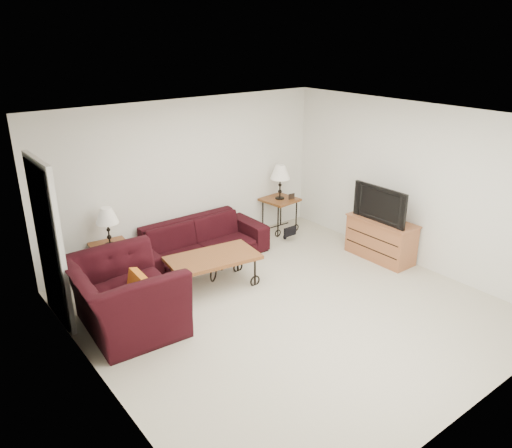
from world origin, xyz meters
The scene contains 20 objects.
ground centered at (0.00, 0.00, 0.00)m, with size 5.00×5.00×0.00m, color beige.
wall_back centered at (0.00, 2.50, 1.25)m, with size 5.00×0.02×2.50m, color silver.
wall_front centered at (0.00, -2.50, 1.25)m, with size 5.00×0.02×2.50m, color silver.
wall_left centered at (-2.50, 0.00, 1.25)m, with size 0.02×5.00×2.50m, color silver.
wall_right centered at (2.50, 0.00, 1.25)m, with size 0.02×5.00×2.50m, color silver.
ceiling centered at (0.00, 0.00, 2.50)m, with size 5.00×5.00×0.00m, color white.
doorway centered at (-2.47, 1.65, 1.02)m, with size 0.08×0.94×2.04m, color black.
sofa centered at (-0.12, 2.02, 0.32)m, with size 2.22×0.87×0.65m, color black.
side_table_left centered at (-1.50, 2.20, 0.29)m, with size 0.52×0.52×0.57m, color brown.
side_table_right centered at (1.70, 2.20, 0.31)m, with size 0.57×0.57×0.62m, color brown.
lamp_left centered at (-1.50, 2.20, 0.86)m, with size 0.32×0.32×0.57m, color black, non-canonical shape.
lamp_right centered at (1.70, 2.20, 0.93)m, with size 0.35×0.35×0.62m, color black, non-canonical shape.
photo_frame_left centered at (-1.65, 2.05, 0.62)m, with size 0.11×0.02×0.10m, color black.
photo_frame_right centered at (1.85, 2.05, 0.67)m, with size 0.12×0.02×0.10m, color black.
coffee_table centered at (-0.44, 1.14, 0.24)m, with size 1.28×0.69×0.48m, color brown.
armchair centered at (-1.88, 0.89, 0.44)m, with size 1.37×1.20×0.89m, color black.
throw_pillow centered at (-1.73, 0.84, 0.52)m, with size 0.40×0.11×0.40m, color #C56D19.
tv_stand centered at (2.23, 0.30, 0.33)m, with size 0.46×1.10×0.66m, color #A05E3B.
television centered at (2.21, 0.30, 0.94)m, with size 0.98×0.13×0.57m, color black.
backpack centered at (1.51, 1.82, 0.23)m, with size 0.36×0.28×0.47m, color black.
Camera 1 is at (-3.85, -4.29, 3.46)m, focal length 34.89 mm.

